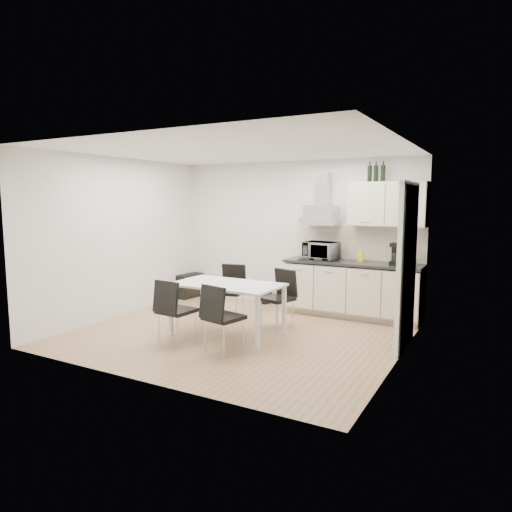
{
  "coord_description": "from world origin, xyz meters",
  "views": [
    {
      "loc": [
        3.3,
        -5.5,
        1.92
      ],
      "look_at": [
        0.11,
        0.32,
        1.1
      ],
      "focal_mm": 32.0,
      "sensor_mm": 36.0,
      "label": 1
    }
  ],
  "objects_px": {
    "chair_near_right": "(224,318)",
    "floor_speaker": "(265,294)",
    "dining_table": "(227,289)",
    "chair_near_left": "(177,312)",
    "chair_far_left": "(230,293)",
    "guitar_amp": "(190,286)",
    "chair_far_right": "(277,299)",
    "kitchenette": "(355,267)"
  },
  "relations": [
    {
      "from": "kitchenette",
      "to": "floor_speaker",
      "type": "relative_size",
      "value": 7.54
    },
    {
      "from": "kitchenette",
      "to": "chair_near_left",
      "type": "relative_size",
      "value": 2.86
    },
    {
      "from": "dining_table",
      "to": "chair_far_left",
      "type": "bearing_deg",
      "value": 120.25
    },
    {
      "from": "chair_near_left",
      "to": "chair_near_right",
      "type": "height_order",
      "value": "same"
    },
    {
      "from": "kitchenette",
      "to": "chair_near_left",
      "type": "height_order",
      "value": "kitchenette"
    },
    {
      "from": "chair_far_right",
      "to": "chair_near_right",
      "type": "height_order",
      "value": "same"
    },
    {
      "from": "chair_far_left",
      "to": "chair_near_right",
      "type": "xyz_separation_m",
      "value": [
        0.78,
        -1.38,
        0.0
      ]
    },
    {
      "from": "guitar_amp",
      "to": "dining_table",
      "type": "bearing_deg",
      "value": -34.9
    },
    {
      "from": "chair_far_left",
      "to": "floor_speaker",
      "type": "xyz_separation_m",
      "value": [
        -0.05,
        1.3,
        -0.27
      ]
    },
    {
      "from": "dining_table",
      "to": "guitar_amp",
      "type": "height_order",
      "value": "dining_table"
    },
    {
      "from": "dining_table",
      "to": "chair_near_left",
      "type": "bearing_deg",
      "value": -120.41
    },
    {
      "from": "dining_table",
      "to": "chair_near_left",
      "type": "height_order",
      "value": "chair_near_left"
    },
    {
      "from": "chair_near_left",
      "to": "chair_near_right",
      "type": "xyz_separation_m",
      "value": [
        0.74,
        0.01,
        0.0
      ]
    },
    {
      "from": "chair_far_right",
      "to": "chair_near_left",
      "type": "bearing_deg",
      "value": 73.91
    },
    {
      "from": "chair_far_right",
      "to": "floor_speaker",
      "type": "height_order",
      "value": "chair_far_right"
    },
    {
      "from": "chair_near_left",
      "to": "guitar_amp",
      "type": "height_order",
      "value": "chair_near_left"
    },
    {
      "from": "chair_far_right",
      "to": "chair_near_right",
      "type": "relative_size",
      "value": 1.0
    },
    {
      "from": "kitchenette",
      "to": "dining_table",
      "type": "distance_m",
      "value": 2.29
    },
    {
      "from": "chair_near_right",
      "to": "kitchenette",
      "type": "bearing_deg",
      "value": 82.54
    },
    {
      "from": "chair_far_left",
      "to": "chair_far_right",
      "type": "distance_m",
      "value": 0.89
    },
    {
      "from": "chair_far_right",
      "to": "dining_table",
      "type": "bearing_deg",
      "value": 72.34
    },
    {
      "from": "chair_far_left",
      "to": "chair_far_right",
      "type": "height_order",
      "value": "same"
    },
    {
      "from": "dining_table",
      "to": "chair_far_right",
      "type": "xyz_separation_m",
      "value": [
        0.46,
        0.67,
        -0.24
      ]
    },
    {
      "from": "kitchenette",
      "to": "floor_speaker",
      "type": "distance_m",
      "value": 1.89
    },
    {
      "from": "chair_near_left",
      "to": "chair_far_left",
      "type": "bearing_deg",
      "value": 96.33
    },
    {
      "from": "chair_near_left",
      "to": "floor_speaker",
      "type": "height_order",
      "value": "chair_near_left"
    },
    {
      "from": "floor_speaker",
      "to": "chair_far_right",
      "type": "bearing_deg",
      "value": -33.89
    },
    {
      "from": "kitchenette",
      "to": "guitar_amp",
      "type": "bearing_deg",
      "value": -178.53
    },
    {
      "from": "chair_near_right",
      "to": "floor_speaker",
      "type": "height_order",
      "value": "chair_near_right"
    },
    {
      "from": "dining_table",
      "to": "chair_far_right",
      "type": "distance_m",
      "value": 0.84
    },
    {
      "from": "dining_table",
      "to": "chair_near_left",
      "type": "relative_size",
      "value": 1.74
    },
    {
      "from": "kitchenette",
      "to": "chair_far_left",
      "type": "bearing_deg",
      "value": -146.3
    },
    {
      "from": "chair_far_left",
      "to": "floor_speaker",
      "type": "distance_m",
      "value": 1.33
    },
    {
      "from": "kitchenette",
      "to": "chair_far_right",
      "type": "distance_m",
      "value": 1.52
    },
    {
      "from": "dining_table",
      "to": "chair_near_left",
      "type": "distance_m",
      "value": 0.79
    },
    {
      "from": "chair_far_left",
      "to": "chair_near_right",
      "type": "bearing_deg",
      "value": 108.83
    },
    {
      "from": "kitchenette",
      "to": "guitar_amp",
      "type": "height_order",
      "value": "kitchenette"
    },
    {
      "from": "chair_far_left",
      "to": "chair_near_left",
      "type": "xyz_separation_m",
      "value": [
        0.04,
        -1.39,
        0.0
      ]
    },
    {
      "from": "dining_table",
      "to": "chair_far_right",
      "type": "height_order",
      "value": "chair_far_right"
    },
    {
      "from": "guitar_amp",
      "to": "floor_speaker",
      "type": "relative_size",
      "value": 1.74
    },
    {
      "from": "chair_near_right",
      "to": "floor_speaker",
      "type": "bearing_deg",
      "value": 119.91
    },
    {
      "from": "chair_far_right",
      "to": "chair_far_left",
      "type": "bearing_deg",
      "value": 11.35
    }
  ]
}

